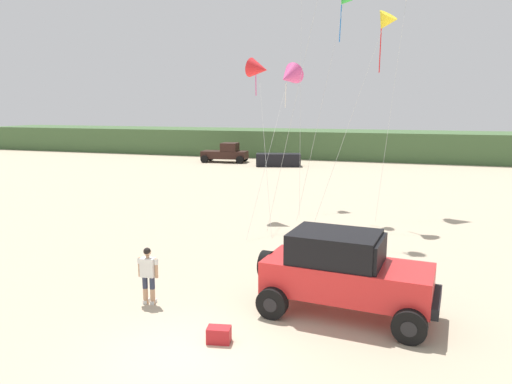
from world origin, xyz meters
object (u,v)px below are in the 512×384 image
cooler_box (219,335)px  kite_purple_stunt (259,69)px  person_watching (148,272)px  distant_sedan (278,160)px  jeep (344,272)px  kite_blue_swept (344,1)px  kite_pink_ribbon (385,22)px  kite_orange_streamer (289,76)px  distant_pickup (226,153)px

cooler_box → kite_purple_stunt: size_ratio=0.07×
person_watching → cooler_box: 3.24m
distant_sedan → person_watching: bearing=-96.2°
jeep → kite_purple_stunt: (-5.96, 11.11, 6.25)m
kite_blue_swept → jeep: bearing=-80.9°
person_watching → kite_pink_ribbon: (5.41, 12.86, 8.54)m
kite_orange_streamer → kite_blue_swept: bearing=35.8°
kite_pink_ribbon → kite_orange_streamer: bearing=-172.7°
person_watching → kite_blue_swept: size_ratio=0.15×
jeep → kite_blue_swept: 16.25m
kite_orange_streamer → kite_purple_stunt: bearing=-175.2°
distant_pickup → kite_purple_stunt: bearing=-64.4°
distant_pickup → kite_pink_ribbon: bearing=-52.1°
cooler_box → distant_sedan: size_ratio=0.13×
kite_orange_streamer → cooler_box: bearing=-82.4°
person_watching → cooler_box: bearing=-28.5°
jeep → kite_blue_swept: bearing=99.1°
distant_pickup → kite_pink_ribbon: 28.15m
kite_blue_swept → distant_sedan: bearing=114.4°
jeep → cooler_box: bearing=-135.7°
distant_pickup → kite_blue_swept: kite_blue_swept is taller
distant_sedan → kite_pink_ribbon: (10.48, -19.62, 8.88)m
kite_purple_stunt → kite_orange_streamer: bearing=4.8°
distant_sedan → kite_orange_streamer: bearing=-88.5°
jeep → cooler_box: 3.78m
kite_pink_ribbon → kite_orange_streamer: 5.12m
kite_purple_stunt → person_watching: bearing=-87.3°
jeep → distant_pickup: jeep is taller
jeep → person_watching: (-5.38, -1.04, -0.26)m
distant_pickup → kite_blue_swept: size_ratio=0.43×
person_watching → kite_orange_streamer: (0.94, 12.28, 6.12)m
kite_purple_stunt → kite_orange_streamer: size_ratio=1.04×
jeep → distant_sedan: 33.13m
jeep → cooler_box: (-2.61, -2.54, -1.01)m
person_watching → distant_sedan: bearing=98.9°
distant_pickup → kite_blue_swept: (14.37, -20.03, 9.85)m
jeep → cooler_box: jeep is taller
jeep → distant_sedan: jeep is taller
kite_pink_ribbon → distant_sedan: bearing=118.1°
kite_blue_swept → kite_orange_streamer: bearing=-144.2°
kite_orange_streamer → kite_pink_ribbon: bearing=7.3°
cooler_box → kite_orange_streamer: bearing=86.6°
person_watching → kite_pink_ribbon: kite_pink_ribbon is taller
distant_pickup → distant_sedan: bearing=-14.5°
kite_pink_ribbon → kite_blue_swept: kite_blue_swept is taller
kite_blue_swept → distant_pickup: bearing=125.7°
distant_sedan → kite_purple_stunt: size_ratio=0.52×
jeep → kite_pink_ribbon: 14.43m
jeep → distant_sedan: size_ratio=1.18×
person_watching → kite_orange_streamer: size_ratio=0.22×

